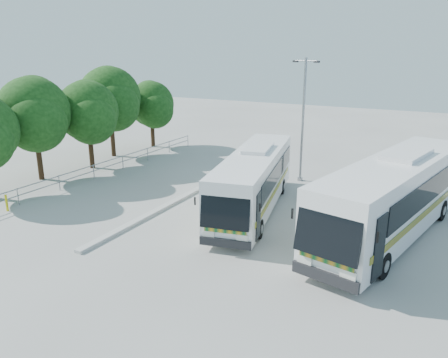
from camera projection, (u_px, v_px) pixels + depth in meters
The scene contains 11 objects.
ground at pixel (194, 218), 23.13m from camera, with size 100.00×100.00×0.00m, color #A8A8A2.
kerb_divider at pixel (179, 199), 25.84m from camera, with size 0.40×16.00×0.15m, color #B2B2AD.
railing at pixel (104, 165), 30.81m from camera, with size 0.06×22.00×1.00m.
tree_far_b at pixel (34, 113), 28.71m from camera, with size 5.33×5.03×6.96m.
tree_far_c at pixel (88, 111), 31.69m from camera, with size 4.97×4.69×6.49m.
tree_far_d at pixel (110, 98), 35.19m from camera, with size 5.62×5.30×7.33m.
tree_far_e at pixel (152, 104), 38.96m from camera, with size 4.54×4.28×5.92m.
coach_main at pixel (254, 180), 23.83m from camera, with size 4.66×11.81×3.22m.
coach_adjacent at pixel (394, 196), 20.37m from camera, with size 5.48×13.63×3.71m.
lamppost at pixel (303, 115), 28.49m from camera, with size 1.94×0.77×8.10m.
bollard at pixel (7, 203), 24.03m from camera, with size 0.13×0.13×0.94m, color yellow.
Camera 1 is at (11.55, -18.28, 8.61)m, focal length 35.00 mm.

